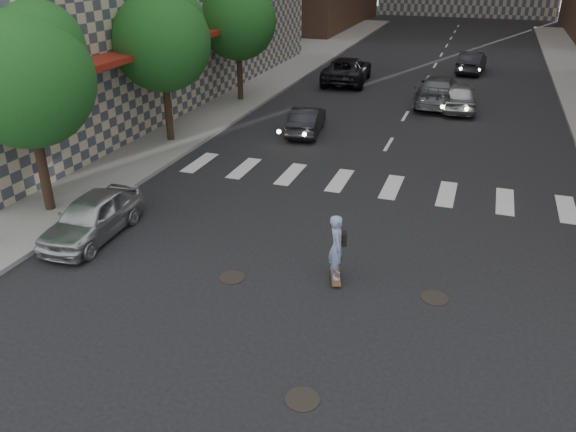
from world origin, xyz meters
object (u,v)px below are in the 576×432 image
Objects in this scene: silver_sedan at (92,217)px; traffic_car_a at (306,120)px; tree_c at (240,17)px; skateboarder at (337,247)px; traffic_car_e at (472,62)px; traffic_car_b at (439,90)px; tree_b at (164,37)px; tree_a at (28,73)px; traffic_car_d at (458,96)px; traffic_car_c at (347,70)px.

silver_sedan reaches higher than traffic_car_a.
tree_c reaches higher than silver_sedan.
skateboarder reaches higher than traffic_car_e.
skateboarder reaches higher than traffic_car_b.
tree_b is at bearing 47.37° from traffic_car_b.
traffic_car_a is at bearing 64.34° from tree_a.
traffic_car_b is (0.70, 19.96, -0.19)m from skateboarder.
traffic_car_b is (10.83, 10.86, -3.83)m from tree_b.
silver_sedan is at bearing 162.36° from skateboarder.
tree_b is 1.00× the size of tree_c.
skateboarder is 0.49× the size of traffic_car_a.
tree_b is at bearing 90.00° from tree_a.
traffic_car_d reaches higher than traffic_car_e.
tree_a is at bearing 56.80° from traffic_car_a.
silver_sedan is at bearing -74.96° from tree_b.
skateboarder is at bearing -59.35° from tree_c.
tree_b reaches higher than traffic_car_a.
tree_b is 1.66× the size of silver_sedan.
traffic_car_d is at bearing 40.26° from tree_b.
traffic_car_c is 8.79m from traffic_car_d.
traffic_car_d is (7.37, -4.78, -0.04)m from traffic_car_c.
tree_c is 1.13× the size of traffic_car_c.
tree_a is at bearing 155.89° from skateboarder.
skateboarder is at bearing 98.28° from traffic_car_c.
tree_c is 9.07m from traffic_car_c.
silver_sedan is 1.03× the size of traffic_car_a.
traffic_car_c is at bearing 82.36° from silver_sedan.
silver_sedan is at bearing 76.95° from traffic_car_e.
traffic_car_c is at bearing 43.13° from traffic_car_e.
traffic_car_c is (2.07, 24.00, 0.14)m from silver_sedan.
traffic_car_e is (1.29, 10.00, -0.07)m from traffic_car_b.
traffic_car_a is at bearing -41.36° from tree_c.
traffic_car_c is 1.30× the size of traffic_car_e.
tree_a is 13.10m from traffic_car_a.
skateboarder reaches higher than traffic_car_a.
skateboarder is 19.98m from traffic_car_b.
skateboarder is 24.61m from traffic_car_c.
traffic_car_c is (-5.60, 23.96, -0.19)m from skateboarder.
tree_a and tree_c have the same top height.
tree_b reaches higher than traffic_car_d.
traffic_car_e reaches higher than traffic_car_a.
skateboarder is 0.42× the size of traffic_car_e.
tree_c reaches higher than traffic_car_b.
tree_a is 22.09m from traffic_car_b.
traffic_car_e is at bearing 59.84° from tree_b.
traffic_car_e is at bearing -98.35° from traffic_car_d.
skateboarder is (10.13, -17.10, -3.64)m from tree_c.
traffic_car_d is 10.79m from traffic_car_e.
traffic_car_b is (10.83, 2.86, -3.83)m from tree_c.
tree_b reaches higher than traffic_car_e.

